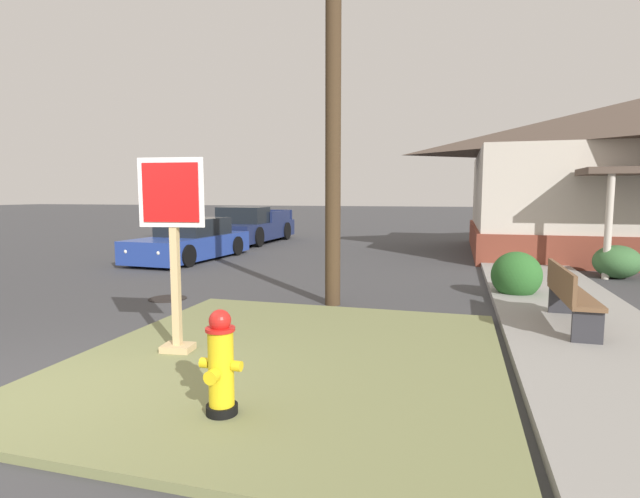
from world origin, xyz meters
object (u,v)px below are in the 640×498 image
fire_hydrant (221,365)px  manhole_cover (168,299)px  stop_sign (174,255)px  pickup_truck_navy (250,228)px  parked_sedan_blue (191,242)px  street_bench (569,293)px

fire_hydrant → manhole_cover: bearing=127.4°
stop_sign → manhole_cover: (-2.02, 2.94, -1.24)m
fire_hydrant → pickup_truck_navy: size_ratio=0.18×
stop_sign → pickup_truck_navy: stop_sign is taller
fire_hydrant → parked_sedan_blue: (-5.87, 9.61, 0.03)m
fire_hydrant → pickup_truck_navy: 16.24m
parked_sedan_blue → pickup_truck_navy: (-0.40, 5.37, 0.07)m
fire_hydrant → parked_sedan_blue: bearing=121.4°
manhole_cover → pickup_truck_navy: 11.05m
pickup_truck_navy → street_bench: 14.83m
manhole_cover → street_bench: (6.78, -0.56, 0.59)m
pickup_truck_navy → parked_sedan_blue: bearing=-85.7°
parked_sedan_blue → pickup_truck_navy: bearing=94.3°
pickup_truck_navy → fire_hydrant: bearing=-67.3°
fire_hydrant → parked_sedan_blue: parked_sedan_blue is taller
fire_hydrant → manhole_cover: fire_hydrant is taller
stop_sign → parked_sedan_blue: 9.41m
fire_hydrant → parked_sedan_blue: size_ratio=0.20×
parked_sedan_blue → street_bench: parked_sedan_blue is taller
manhole_cover → street_bench: 6.83m
manhole_cover → parked_sedan_blue: bearing=115.8°
pickup_truck_navy → street_bench: pickup_truck_navy is taller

